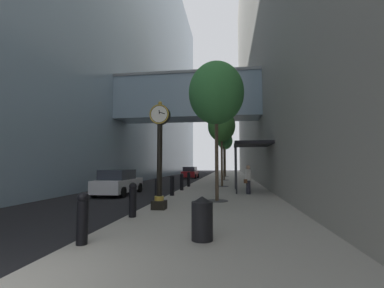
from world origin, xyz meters
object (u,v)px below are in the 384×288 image
object	(u,v)px
bollard_third	(157,190)
bollard_fourth	(172,185)
street_tree_mid_near	(222,126)
trash_bin	(202,218)
bollard_fifth	(182,181)
bollard_sixth	(189,179)
car_white_mid	(118,182)
street_tree_mid_far	(224,138)
bollard_nearest	(83,217)
pedestrian_walking	(248,179)
street_clock	(160,149)
car_red_near	(190,173)
bollard_second	(133,199)
street_tree_far	(225,141)
street_tree_near	(216,93)

from	to	relation	value
bollard_third	bollard_fourth	distance (m)	3.16
street_tree_mid_near	trash_bin	distance (m)	16.29
bollard_fifth	bollard_sixth	xyz separation A→B (m)	(0.00, 3.16, 0.00)
street_tree_mid_near	car_white_mid	xyz separation A→B (m)	(-6.55, -5.74, -4.39)
street_tree_mid_far	car_white_mid	world-z (taller)	street_tree_mid_far
bollard_nearest	pedestrian_walking	world-z (taller)	pedestrian_walking
street_clock	car_red_near	bearing A→B (deg)	95.82
trash_bin	bollard_third	bearing A→B (deg)	115.71
street_clock	street_tree_mid_far	size ratio (longest dim) A/B	0.75
bollard_second	street_tree_mid_far	bearing A→B (deg)	82.95
car_white_mid	pedestrian_walking	bearing A→B (deg)	1.68
street_tree_mid_far	bollard_second	bearing A→B (deg)	-97.05
bollard_second	bollard_fifth	size ratio (longest dim) A/B	1.00
bollard_nearest	pedestrian_walking	bearing A→B (deg)	67.59
street_tree_mid_near	car_white_mid	bearing A→B (deg)	-138.79
car_white_mid	street_tree_mid_near	bearing A→B (deg)	41.21
car_red_near	street_tree_mid_far	bearing A→B (deg)	-50.54
bollard_fifth	pedestrian_walking	xyz separation A→B (m)	(4.49, -1.76, 0.32)
street_clock	bollard_sixth	distance (m)	11.14
bollard_third	street_tree_far	bearing A→B (deg)	84.37
bollard_second	bollard_third	bearing A→B (deg)	90.00
bollard_fifth	pedestrian_walking	distance (m)	4.83
pedestrian_walking	car_white_mid	distance (m)	8.33
street_tree_mid_far	bollard_third	bearing A→B (deg)	-98.22
bollard_fifth	street_tree_near	distance (m)	7.52
street_clock	car_white_mid	bearing A→B (deg)	126.67
street_tree_near	bollard_nearest	bearing A→B (deg)	-109.72
bollard_fourth	pedestrian_walking	distance (m)	4.71
bollard_sixth	street_tree_far	xyz separation A→B (m)	(2.72, 18.15, 4.68)
bollard_fifth	street_tree_mid_far	world-z (taller)	street_tree_mid_far
bollard_second	street_tree_near	world-z (taller)	street_tree_near
bollard_second	car_red_near	size ratio (longest dim) A/B	0.29
street_tree_mid_far	car_white_mid	bearing A→B (deg)	-114.29
street_tree_mid_far	pedestrian_walking	world-z (taller)	street_tree_mid_far
bollard_nearest	bollard_second	size ratio (longest dim) A/B	1.00
bollard_third	street_tree_near	xyz separation A→B (m)	(2.72, 1.27, 4.86)
bollard_sixth	street_tree_far	size ratio (longest dim) A/B	0.18
trash_bin	car_white_mid	distance (m)	11.87
bollard_third	street_tree_mid_near	size ratio (longest dim) A/B	0.19
pedestrian_walking	street_clock	bearing A→B (deg)	-123.42
street_tree_near	car_red_near	world-z (taller)	street_tree_near
car_red_near	street_tree_near	bearing A→B (deg)	-78.22
bollard_nearest	bollard_second	world-z (taller)	same
car_white_mid	bollard_sixth	bearing A→B (deg)	53.42
bollard_sixth	street_tree_mid_near	bearing A→B (deg)	11.97
bollard_fifth	trash_bin	distance (m)	12.22
street_tree_mid_far	pedestrian_walking	bearing A→B (deg)	-82.95
bollard_fourth	street_tree_near	size ratio (longest dim) A/B	0.17
bollard_nearest	bollard_third	bearing A→B (deg)	90.00
bollard_second	street_tree_mid_far	size ratio (longest dim) A/B	0.20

